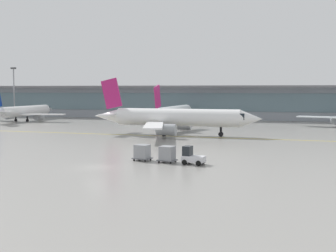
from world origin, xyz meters
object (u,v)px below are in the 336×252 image
at_px(gate_airplane_1, 174,112).
at_px(baggage_tug, 192,157).
at_px(cargo_dolly_lead, 167,154).
at_px(apron_light_mast_0, 14,90).
at_px(cargo_dolly_trailing, 142,152).
at_px(gate_airplane_0, 24,111).
at_px(taxiing_regional_jet, 175,118).

relative_size(gate_airplane_1, baggage_tug, 10.36).
xyz_separation_m(cargo_dolly_lead, apron_light_mast_0, (-66.10, 68.22, 7.22)).
relative_size(baggage_tug, cargo_dolly_trailing, 1.20).
bearing_deg(gate_airplane_0, gate_airplane_1, -84.13).
relative_size(baggage_tug, cargo_dolly_lead, 1.20).
bearing_deg(taxiing_regional_jet, gate_airplane_0, 154.55).
height_order(gate_airplane_0, baggage_tug, gate_airplane_0).
relative_size(gate_airplane_0, taxiing_regional_jet, 0.83).
height_order(taxiing_regional_jet, apron_light_mast_0, apron_light_mast_0).
distance_m(gate_airplane_0, baggage_tug, 79.25).
bearing_deg(cargo_dolly_lead, apron_light_mast_0, 143.86).
bearing_deg(gate_airplane_1, taxiing_regional_jet, -160.81).
bearing_deg(cargo_dolly_lead, gate_airplane_0, 144.48).
relative_size(baggage_tug, apron_light_mast_0, 0.18).
bearing_deg(taxiing_regional_jet, apron_light_mast_0, 149.16).
distance_m(gate_airplane_1, cargo_dolly_trailing, 56.26).
relative_size(cargo_dolly_lead, cargo_dolly_trailing, 1.00).
height_order(taxiing_regional_jet, baggage_tug, taxiing_regional_jet).
relative_size(gate_airplane_0, cargo_dolly_trailing, 11.51).
height_order(baggage_tug, cargo_dolly_lead, baggage_tug).
relative_size(taxiing_regional_jet, baggage_tug, 11.66).
relative_size(taxiing_regional_jet, apron_light_mast_0, 2.15).
xyz_separation_m(taxiing_regional_jet, cargo_dolly_trailing, (3.03, -29.44, -2.19)).
bearing_deg(cargo_dolly_lead, cargo_dolly_trailing, 180.00).
relative_size(gate_airplane_1, cargo_dolly_lead, 12.39).
height_order(gate_airplane_1, baggage_tug, gate_airplane_1).
xyz_separation_m(gate_airplane_1, taxiing_regional_jet, (6.66, -25.95, 0.37)).
bearing_deg(taxiing_regional_jet, cargo_dolly_trailing, -82.39).
distance_m(gate_airplane_1, baggage_tug, 58.74).
bearing_deg(taxiing_regional_jet, gate_airplane_1, 106.13).
height_order(cargo_dolly_lead, cargo_dolly_trailing, same).
bearing_deg(gate_airplane_0, apron_light_mast_0, 45.31).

